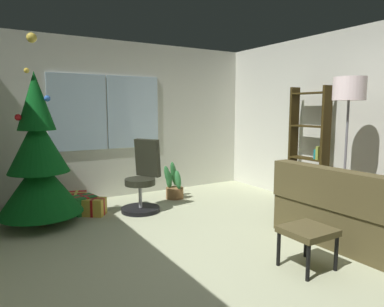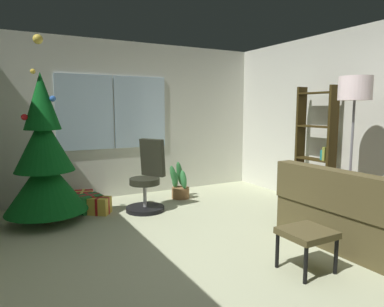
{
  "view_description": "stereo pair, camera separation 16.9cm",
  "coord_description": "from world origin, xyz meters",
  "px_view_note": "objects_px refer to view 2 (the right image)",
  "views": [
    {
      "loc": [
        -2.09,
        -2.55,
        1.5
      ],
      "look_at": [
        -0.23,
        0.53,
        1.02
      ],
      "focal_mm": 32.4,
      "sensor_mm": 36.0,
      "label": 1
    },
    {
      "loc": [
        -1.94,
        -2.64,
        1.5
      ],
      "look_at": [
        -0.23,
        0.53,
        1.02
      ],
      "focal_mm": 32.4,
      "sensor_mm": 36.0,
      "label": 2
    }
  ],
  "objects_px": {
    "gift_box_red": "(83,200)",
    "gift_box_green": "(89,203)",
    "gift_box_gold": "(100,206)",
    "holiday_tree": "(45,162)",
    "office_chair": "(147,183)",
    "footstool": "(307,236)",
    "floor_lamp": "(355,98)",
    "potted_plant": "(179,185)",
    "bookshelf": "(315,157)"
  },
  "relations": [
    {
      "from": "floor_lamp",
      "to": "office_chair",
      "type": "bearing_deg",
      "value": 133.78
    },
    {
      "from": "floor_lamp",
      "to": "potted_plant",
      "type": "relative_size",
      "value": 2.98
    },
    {
      "from": "footstool",
      "to": "gift_box_red",
      "type": "distance_m",
      "value": 3.41
    },
    {
      "from": "footstool",
      "to": "bookshelf",
      "type": "xyz_separation_m",
      "value": [
        1.66,
        1.44,
        0.44
      ]
    },
    {
      "from": "holiday_tree",
      "to": "office_chair",
      "type": "xyz_separation_m",
      "value": [
        1.37,
        -0.07,
        -0.4
      ]
    },
    {
      "from": "footstool",
      "to": "bookshelf",
      "type": "height_order",
      "value": "bookshelf"
    },
    {
      "from": "holiday_tree",
      "to": "gift_box_gold",
      "type": "bearing_deg",
      "value": 6.16
    },
    {
      "from": "holiday_tree",
      "to": "gift_box_green",
      "type": "relative_size",
      "value": 6.72
    },
    {
      "from": "gift_box_green",
      "to": "office_chair",
      "type": "height_order",
      "value": "office_chair"
    },
    {
      "from": "bookshelf",
      "to": "potted_plant",
      "type": "relative_size",
      "value": 2.9
    },
    {
      "from": "gift_box_green",
      "to": "gift_box_gold",
      "type": "bearing_deg",
      "value": -53.9
    },
    {
      "from": "gift_box_gold",
      "to": "bookshelf",
      "type": "bearing_deg",
      "value": -22.63
    },
    {
      "from": "gift_box_green",
      "to": "floor_lamp",
      "type": "bearing_deg",
      "value": -40.31
    },
    {
      "from": "office_chair",
      "to": "potted_plant",
      "type": "height_order",
      "value": "office_chair"
    },
    {
      "from": "gift_box_red",
      "to": "gift_box_gold",
      "type": "relative_size",
      "value": 1.04
    },
    {
      "from": "gift_box_green",
      "to": "office_chair",
      "type": "xyz_separation_m",
      "value": [
        0.78,
        -0.3,
        0.27
      ]
    },
    {
      "from": "holiday_tree",
      "to": "bookshelf",
      "type": "xyz_separation_m",
      "value": [
        3.62,
        -1.14,
        -0.03
      ]
    },
    {
      "from": "potted_plant",
      "to": "floor_lamp",
      "type": "bearing_deg",
      "value": -63.62
    },
    {
      "from": "footstool",
      "to": "gift_box_red",
      "type": "relative_size",
      "value": 1.16
    },
    {
      "from": "gift_box_red",
      "to": "potted_plant",
      "type": "height_order",
      "value": "potted_plant"
    },
    {
      "from": "gift_box_green",
      "to": "office_chair",
      "type": "distance_m",
      "value": 0.88
    },
    {
      "from": "holiday_tree",
      "to": "bookshelf",
      "type": "relative_size",
      "value": 1.32
    },
    {
      "from": "office_chair",
      "to": "potted_plant",
      "type": "distance_m",
      "value": 0.83
    },
    {
      "from": "holiday_tree",
      "to": "floor_lamp",
      "type": "height_order",
      "value": "holiday_tree"
    },
    {
      "from": "footstool",
      "to": "floor_lamp",
      "type": "relative_size",
      "value": 0.23
    },
    {
      "from": "office_chair",
      "to": "holiday_tree",
      "type": "bearing_deg",
      "value": 177.11
    },
    {
      "from": "floor_lamp",
      "to": "gift_box_green",
      "type": "bearing_deg",
      "value": 139.69
    },
    {
      "from": "gift_box_red",
      "to": "gift_box_green",
      "type": "distance_m",
      "value": 0.28
    },
    {
      "from": "footstool",
      "to": "floor_lamp",
      "type": "height_order",
      "value": "floor_lamp"
    },
    {
      "from": "gift_box_green",
      "to": "gift_box_gold",
      "type": "xyz_separation_m",
      "value": [
        0.11,
        -0.15,
        -0.01
      ]
    },
    {
      "from": "bookshelf",
      "to": "holiday_tree",
      "type": "bearing_deg",
      "value": 162.48
    },
    {
      "from": "holiday_tree",
      "to": "gift_box_red",
      "type": "bearing_deg",
      "value": 42.72
    },
    {
      "from": "gift_box_green",
      "to": "bookshelf",
      "type": "height_order",
      "value": "bookshelf"
    },
    {
      "from": "gift_box_gold",
      "to": "floor_lamp",
      "type": "bearing_deg",
      "value": -39.54
    },
    {
      "from": "footstool",
      "to": "gift_box_gold",
      "type": "height_order",
      "value": "footstool"
    },
    {
      "from": "gift_box_red",
      "to": "footstool",
      "type": "bearing_deg",
      "value": -65.48
    },
    {
      "from": "gift_box_gold",
      "to": "potted_plant",
      "type": "distance_m",
      "value": 1.41
    },
    {
      "from": "gift_box_gold",
      "to": "bookshelf",
      "type": "relative_size",
      "value": 0.2
    },
    {
      "from": "gift_box_green",
      "to": "office_chair",
      "type": "bearing_deg",
      "value": -20.77
    },
    {
      "from": "holiday_tree",
      "to": "gift_box_red",
      "type": "relative_size",
      "value": 6.36
    },
    {
      "from": "holiday_tree",
      "to": "office_chair",
      "type": "height_order",
      "value": "holiday_tree"
    },
    {
      "from": "gift_box_gold",
      "to": "potted_plant",
      "type": "xyz_separation_m",
      "value": [
        1.39,
        0.24,
        0.1
      ]
    },
    {
      "from": "holiday_tree",
      "to": "gift_box_green",
      "type": "height_order",
      "value": "holiday_tree"
    },
    {
      "from": "footstool",
      "to": "gift_box_gold",
      "type": "relative_size",
      "value": 1.21
    },
    {
      "from": "footstool",
      "to": "gift_box_green",
      "type": "relative_size",
      "value": 1.23
    },
    {
      "from": "gift_box_green",
      "to": "gift_box_gold",
      "type": "distance_m",
      "value": 0.19
    },
    {
      "from": "floor_lamp",
      "to": "potted_plant",
      "type": "bearing_deg",
      "value": 116.38
    },
    {
      "from": "footstool",
      "to": "holiday_tree",
      "type": "height_order",
      "value": "holiday_tree"
    },
    {
      "from": "office_chair",
      "to": "bookshelf",
      "type": "xyz_separation_m",
      "value": [
        2.25,
        -1.07,
        0.38
      ]
    },
    {
      "from": "footstool",
      "to": "potted_plant",
      "type": "relative_size",
      "value": 0.7
    }
  ]
}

